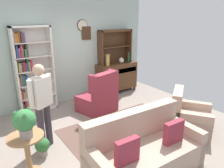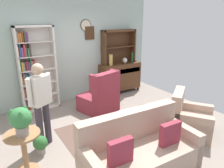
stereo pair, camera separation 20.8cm
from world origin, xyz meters
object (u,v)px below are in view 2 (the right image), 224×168
plant_stand (24,149)px  wingback_chair (101,97)px  vase_tall (111,60)px  book_stack (108,118)px  sideboard_hutch (118,42)px  potted_plant_small (40,144)px  coffee_table (112,123)px  armchair_floral (189,120)px  potted_plant_large (20,119)px  person_reading (41,100)px  sideboard (120,76)px  vase_round (125,61)px  bottle_wine (132,57)px  bookshelf (34,68)px  couch_floral (139,152)px

plant_stand → wingback_chair: bearing=31.9°
vase_tall → book_stack: 2.50m
sideboard_hutch → potted_plant_small: sideboard_hutch is taller
sideboard_hutch → vase_tall: 0.65m
sideboard_hutch → potted_plant_small: size_ratio=3.21×
vase_tall → coffee_table: (-1.28, -2.07, -0.73)m
armchair_floral → potted_plant_large: size_ratio=2.51×
armchair_floral → person_reading: bearing=155.7°
sideboard → person_reading: bearing=-150.2°
sideboard → armchair_floral: bearing=-94.3°
potted_plant_small → book_stack: 1.29m
armchair_floral → potted_plant_large: potted_plant_large is taller
sideboard_hutch → vase_round: size_ratio=6.47×
coffee_table → book_stack: 0.12m
plant_stand → potted_plant_large: bearing=-85.2°
vase_tall → potted_plant_large: 3.62m
potted_plant_large → potted_plant_small: 0.88m
sideboard_hutch → bottle_wine: 0.65m
bottle_wine → sideboard: bearing=167.1°
vase_round → book_stack: (-1.86, -2.02, -0.56)m
potted_plant_small → person_reading: (0.15, 0.25, 0.71)m
wingback_chair → potted_plant_small: size_ratio=3.06×
bookshelf → couch_floral: bookshelf is taller
potted_plant_small → couch_floral: bearing=-46.1°
sideboard → sideboard_hutch: (0.00, 0.11, 1.05)m
sideboard → armchair_floral: size_ratio=1.22×
coffee_table → sideboard_hutch: bearing=53.4°
sideboard → potted_plant_small: 3.53m
couch_floral → person_reading: person_reading is taller
person_reading → plant_stand: bearing=-127.5°
person_reading → book_stack: (1.10, -0.47, -0.46)m
plant_stand → potted_plant_small: bearing=48.0°
potted_plant_small → person_reading: person_reading is taller
sideboard → potted_plant_small: sideboard is taller
potted_plant_large → coffee_table: bearing=4.3°
potted_plant_large → bookshelf: bearing=72.1°
bookshelf → plant_stand: bookshelf is taller
vase_round → potted_plant_small: 3.68m
plant_stand → potted_plant_large: 0.51m
potted_plant_small → coffee_table: size_ratio=0.43×
sideboard → couch_floral: (-1.79, -3.10, -0.20)m
sideboard_hutch → book_stack: size_ratio=5.07×
armchair_floral → book_stack: armchair_floral is taller
plant_stand → book_stack: bearing=4.5°
vase_tall → sideboard_hutch: bearing=25.9°
plant_stand → coffee_table: bearing=2.4°
bookshelf → bottle_wine: 2.91m
sideboard → plant_stand: 3.96m
bookshelf → plant_stand: size_ratio=3.09×
plant_stand → potted_plant_small: size_ratio=1.98×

